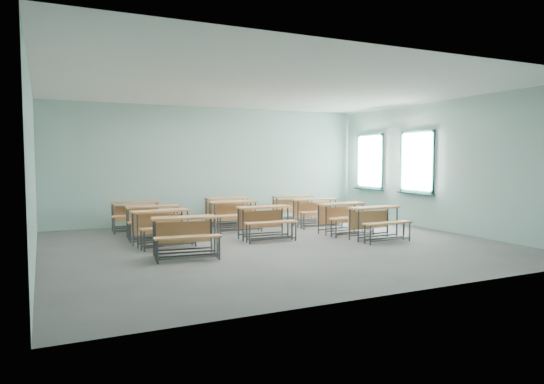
{
  "coord_description": "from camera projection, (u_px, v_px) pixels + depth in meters",
  "views": [
    {
      "loc": [
        -4.36,
        -8.96,
        1.79
      ],
      "look_at": [
        0.48,
        1.2,
        1.0
      ],
      "focal_mm": 32.0,
      "sensor_mm": 36.0,
      "label": 1
    }
  ],
  "objects": [
    {
      "name": "room",
      "position": [
        279.0,
        167.0,
        10.02
      ],
      "size": [
        9.04,
        8.04,
        3.24
      ],
      "color": "slate",
      "rests_on": "ground"
    },
    {
      "name": "desk_unit_r0c0",
      "position": [
        185.0,
        230.0,
        8.74
      ],
      "size": [
        1.25,
        0.91,
        0.72
      ],
      "rotation": [
        0.0,
        0.0,
        -0.12
      ],
      "color": "#C88048",
      "rests_on": "ground"
    },
    {
      "name": "desk_unit_r0c2",
      "position": [
        377.0,
        218.0,
        10.56
      ],
      "size": [
        1.19,
        0.82,
        0.72
      ],
      "rotation": [
        0.0,
        0.0,
        0.04
      ],
      "color": "#C88048",
      "rests_on": "ground"
    },
    {
      "name": "desk_unit_r1c0",
      "position": [
        162.0,
        222.0,
        9.87
      ],
      "size": [
        1.25,
        0.92,
        0.72
      ],
      "rotation": [
        0.0,
        0.0,
        0.13
      ],
      "color": "#C88048",
      "rests_on": "ground"
    },
    {
      "name": "desk_unit_r1c1",
      "position": [
        265.0,
        217.0,
        10.66
      ],
      "size": [
        1.19,
        0.83,
        0.72
      ],
      "rotation": [
        0.0,
        0.0,
        -0.04
      ],
      "color": "#C88048",
      "rests_on": "ground"
    },
    {
      "name": "desk_unit_r1c2",
      "position": [
        343.0,
        213.0,
        11.43
      ],
      "size": [
        1.2,
        0.83,
        0.72
      ],
      "rotation": [
        0.0,
        0.0,
        0.05
      ],
      "color": "#C88048",
      "rests_on": "ground"
    },
    {
      "name": "desk_unit_r2c0",
      "position": [
        153.0,
        217.0,
        10.79
      ],
      "size": [
        1.2,
        0.84,
        0.72
      ],
      "rotation": [
        0.0,
        0.0,
        -0.06
      ],
      "color": "#C88048",
      "rests_on": "ground"
    },
    {
      "name": "desk_unit_r2c1",
      "position": [
        235.0,
        211.0,
        11.96
      ],
      "size": [
        1.17,
        0.79,
        0.72
      ],
      "rotation": [
        0.0,
        0.0,
        -0.01
      ],
      "color": "#C88048",
      "rests_on": "ground"
    },
    {
      "name": "desk_unit_r2c2",
      "position": [
        316.0,
        208.0,
        12.65
      ],
      "size": [
        1.24,
        0.9,
        0.72
      ],
      "rotation": [
        0.0,
        0.0,
        -0.11
      ],
      "color": "#C88048",
      "rests_on": "ground"
    },
    {
      "name": "desk_unit_r3c0",
      "position": [
        136.0,
        211.0,
        11.84
      ],
      "size": [
        1.21,
        0.85,
        0.72
      ],
      "rotation": [
        0.0,
        0.0,
        -0.07
      ],
      "color": "#C88048",
      "rests_on": "ground"
    },
    {
      "name": "desk_unit_r3c1",
      "position": [
        228.0,
        206.0,
        13.06
      ],
      "size": [
        1.18,
        0.8,
        0.72
      ],
      "rotation": [
        0.0,
        0.0,
        -0.02
      ],
      "color": "#C88048",
      "rests_on": "ground"
    },
    {
      "name": "desk_unit_r3c2",
      "position": [
        294.0,
        204.0,
        13.68
      ],
      "size": [
        1.25,
        0.92,
        0.72
      ],
      "rotation": [
        0.0,
        0.0,
        -0.13
      ],
      "color": "#C88048",
      "rests_on": "ground"
    }
  ]
}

